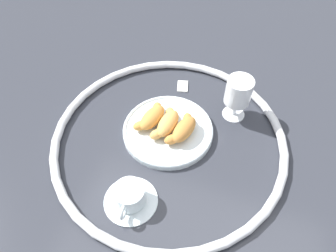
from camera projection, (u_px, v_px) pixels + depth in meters
ground_plane at (169, 142)px, 0.93m from camera, size 2.20×2.20×0.00m
table_chrome_rim at (169, 139)px, 0.92m from camera, size 0.66×0.66×0.02m
pastry_plate at (168, 130)px, 0.94m from camera, size 0.26×0.26×0.02m
croissant_large at (183, 129)px, 0.91m from camera, size 0.13×0.08×0.04m
croissant_small at (167, 123)px, 0.92m from camera, size 0.14×0.07×0.04m
croissant_extra at (151, 117)px, 0.94m from camera, size 0.13×0.08×0.04m
coffee_cup_near at (130, 197)px, 0.80m from camera, size 0.14×0.14×0.06m
juice_glass_left at (238, 93)px, 0.92m from camera, size 0.08×0.08×0.14m
sugar_packet at (183, 86)px, 1.07m from camera, size 0.06×0.05×0.01m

